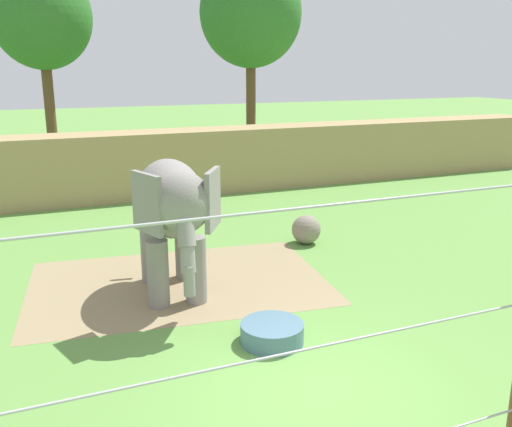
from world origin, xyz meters
TOP-DOWN VIEW (x-y plane):
  - ground_plane at (0.00, 0.00)m, footprint 120.00×120.00m
  - dirt_patch at (-0.77, 4.90)m, footprint 6.86×5.05m
  - embankment_wall at (0.00, 13.65)m, footprint 36.00×1.80m
  - elephant at (-1.03, 4.20)m, footprint 1.76×3.87m
  - enrichment_ball at (3.13, 6.32)m, footprint 0.78×0.78m
  - water_tub at (-0.00, 1.59)m, footprint 1.10×1.10m
  - tree_far_left at (-2.43, 19.50)m, footprint 4.10×4.10m
  - tree_left_of_centre at (6.26, 17.91)m, footprint 4.53×4.53m

SIDE VIEW (x-z plane):
  - ground_plane at x=0.00m, z-range 0.00..0.00m
  - dirt_patch at x=-0.77m, z-range 0.00..0.01m
  - water_tub at x=0.00m, z-range 0.01..0.36m
  - enrichment_ball at x=3.13m, z-range 0.00..0.78m
  - embankment_wall at x=0.00m, z-range 0.00..2.34m
  - elephant at x=-1.03m, z-range 0.47..3.34m
  - tree_far_left at x=-2.43m, z-range 2.17..10.91m
  - tree_left_of_centre at x=6.26m, z-range 2.21..11.48m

